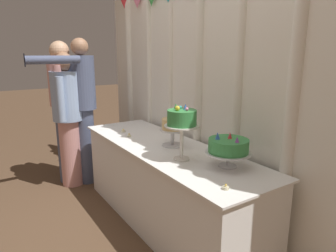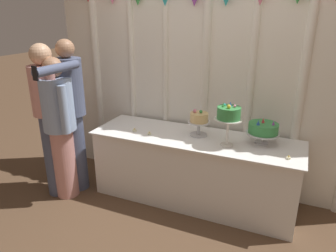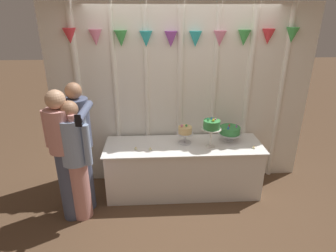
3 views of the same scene
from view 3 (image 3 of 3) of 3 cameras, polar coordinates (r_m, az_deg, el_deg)
name	(u,v)px [view 3 (image 3 of 3)]	position (r m, az deg, el deg)	size (l,w,h in m)	color
ground_plane	(183,194)	(4.14, 3.12, -13.59)	(24.00, 24.00, 0.00)	brown
draped_curtain	(181,93)	(3.98, 2.74, 6.70)	(3.64, 0.17, 2.54)	white
cake_table	(183,168)	(4.02, 3.08, -8.50)	(2.14, 0.67, 0.74)	white
cake_display_leftmost	(185,132)	(3.83, 3.46, -1.13)	(0.23, 0.23, 0.28)	silver
cake_display_center	(212,126)	(3.70, 8.80, 0.06)	(0.26, 0.26, 0.42)	silver
cake_display_rightmost	(230,131)	(4.00, 12.37, -0.93)	(0.32, 0.32, 0.25)	silver
tealight_far_left	(136,149)	(3.73, -6.55, -4.61)	(0.05, 0.05, 0.03)	beige
tealight_near_left	(150,149)	(3.71, -3.60, -4.71)	(0.04, 0.04, 0.03)	beige
tealight_near_right	(254,148)	(3.90, 16.91, -4.23)	(0.04, 0.04, 0.03)	beige
guest_man_dark_suit	(63,151)	(3.48, -20.37, -4.83)	(0.43, 0.40, 1.65)	#4C5675
guest_girl_blue_dress	(80,143)	(3.57, -17.36, -3.21)	(0.44, 0.79, 1.68)	#4C5675
guest_man_pink_jacket	(76,158)	(3.49, -18.12, -6.11)	(0.46, 0.46, 1.53)	#D6938E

